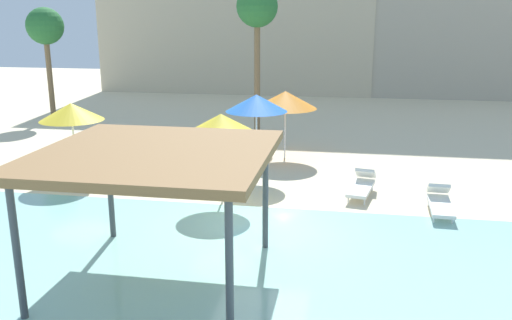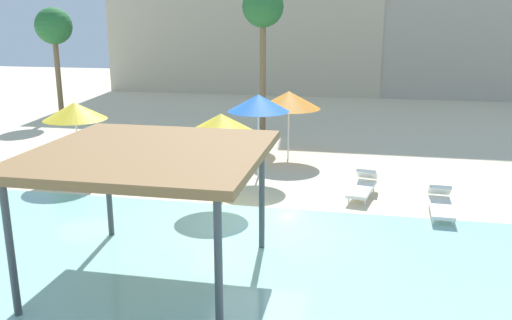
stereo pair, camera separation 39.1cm
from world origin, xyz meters
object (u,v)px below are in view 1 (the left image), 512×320
Objects in this scene: beach_umbrella_blue_2 at (256,103)px; palm_tree_0 at (257,10)px; lounge_chair_1 at (440,202)px; beach_umbrella_orange_4 at (285,100)px; lounge_chair_2 at (362,185)px; shade_pavilion at (155,158)px; beach_umbrella_yellow_1 at (71,112)px; beach_umbrella_yellow_3 at (221,123)px; palm_tree_1 at (45,28)px.

palm_tree_0 reaches higher than beach_umbrella_blue_2.
lounge_chair_1 is at bearing -55.65° from palm_tree_0.
beach_umbrella_orange_4 is at bearing -134.11° from lounge_chair_1.
beach_umbrella_blue_2 is 1.44× the size of lounge_chair_2.
shade_pavilion reaches higher than beach_umbrella_yellow_1.
beach_umbrella_yellow_1 is 0.39× the size of palm_tree_0.
palm_tree_1 is at bearing 136.04° from beach_umbrella_yellow_3.
beach_umbrella_orange_4 is (1.21, 5.43, -0.11)m from beach_umbrella_yellow_3.
palm_tree_1 reaches higher than shade_pavilion.
palm_tree_1 is (-16.16, 10.22, 4.39)m from lounge_chair_2.
lounge_chair_1 is (6.23, 0.16, -2.07)m from beach_umbrella_yellow_3.
shade_pavilion is 15.60m from palm_tree_0.
lounge_chair_2 is at bearing -54.28° from beach_umbrella_orange_4.
shade_pavilion is 1.60× the size of beach_umbrella_blue_2.
beach_umbrella_blue_2 reaches higher than lounge_chair_1.
shade_pavilion is 2.37× the size of lounge_chair_1.
beach_umbrella_blue_2 is 0.42× the size of palm_tree_0.
shade_pavilion is at bearing -91.79° from beach_umbrella_yellow_3.
beach_umbrella_yellow_3 is at bearing -86.25° from lounge_chair_1.
beach_umbrella_blue_2 is 1.48× the size of lounge_chair_1.
lounge_chair_1 is at bearing 70.49° from lounge_chair_2.
palm_tree_1 is (-12.60, 8.82, 2.17)m from beach_umbrella_blue_2.
beach_umbrella_yellow_1 reaches higher than lounge_chair_1.
beach_umbrella_blue_2 is 4.42m from lounge_chair_2.
palm_tree_1 reaches higher than beach_umbrella_orange_4.
beach_umbrella_yellow_3 is 1.35× the size of lounge_chair_2.
beach_umbrella_orange_4 is (6.63, 3.94, -0.02)m from beach_umbrella_yellow_1.
lounge_chair_2 is (4.25, 6.38, -2.32)m from shade_pavilion.
beach_umbrella_yellow_3 is 6.57m from lounge_chair_1.
shade_pavilion is at bearing -54.36° from palm_tree_1.
beach_umbrella_yellow_1 is 5.63m from beach_umbrella_yellow_3.
beach_umbrella_orange_4 reaches higher than lounge_chair_2.
lounge_chair_2 is 19.62m from palm_tree_1.
shade_pavilion is 8.52m from lounge_chair_1.
lounge_chair_2 is at bearing -21.54° from beach_umbrella_blue_2.
shade_pavilion reaches higher than lounge_chair_2.
lounge_chair_1 is 0.33× the size of palm_tree_1.
beach_umbrella_yellow_3 reaches higher than beach_umbrella_yellow_1.
lounge_chair_2 is at bearing -118.05° from lounge_chair_1.
palm_tree_1 reaches higher than lounge_chair_2.
palm_tree_0 reaches higher than lounge_chair_2.
lounge_chair_1 is at bearing -6.49° from beach_umbrella_yellow_1.
lounge_chair_1 is (5.02, -5.27, -1.96)m from beach_umbrella_orange_4.
shade_pavilion is at bearing -48.94° from lounge_chair_1.
palm_tree_1 is (-13.26, 6.20, 2.43)m from beach_umbrella_orange_4.
lounge_chair_1 is at bearing 38.81° from shade_pavilion.
palm_tree_0 is (-6.95, 10.17, 5.27)m from lounge_chair_1.
beach_umbrella_blue_2 is 1.06× the size of beach_umbrella_yellow_3.
beach_umbrella_yellow_1 is at bearing -167.51° from beach_umbrella_blue_2.
palm_tree_0 is at bearing 92.12° from shade_pavilion.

